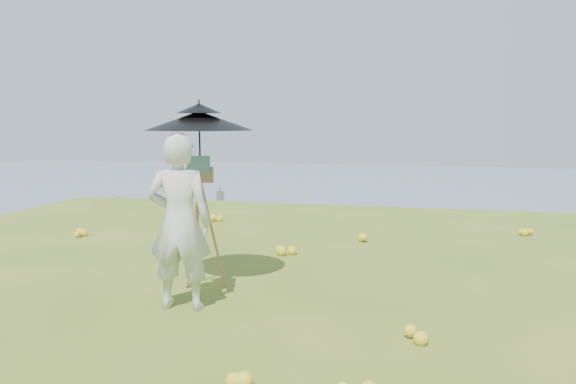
% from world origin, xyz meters
% --- Properties ---
extents(ground, '(14.00, 14.00, 0.00)m').
position_xyz_m(ground, '(0.00, 0.00, 0.00)').
color(ground, '#527120').
rests_on(ground, ground).
extents(shoreline_tier, '(170.00, 28.00, 8.00)m').
position_xyz_m(shoreline_tier, '(0.00, 75.00, -36.00)').
color(shoreline_tier, gray).
rests_on(shoreline_tier, bay_water).
extents(bay_water, '(700.00, 700.00, 0.00)m').
position_xyz_m(bay_water, '(0.00, 240.00, -34.00)').
color(bay_water, slate).
rests_on(bay_water, ground).
extents(peninsula, '(90.00, 60.00, 12.00)m').
position_xyz_m(peninsula, '(-75.00, 155.00, -29.00)').
color(peninsula, '#14370F').
rests_on(peninsula, bay_water).
extents(slope_trees, '(110.00, 50.00, 6.00)m').
position_xyz_m(slope_trees, '(0.00, 35.00, -15.00)').
color(slope_trees, '#1A4A16').
rests_on(slope_trees, forest_slope).
extents(harbor_town, '(110.00, 22.00, 5.00)m').
position_xyz_m(harbor_town, '(0.00, 75.00, -29.50)').
color(harbor_town, silver).
rests_on(harbor_town, shoreline_tier).
extents(moored_boats, '(140.00, 140.00, 0.70)m').
position_xyz_m(moored_boats, '(-12.50, 161.00, -33.65)').
color(moored_boats, white).
rests_on(moored_boats, bay_water).
extents(wildflowers, '(10.00, 10.50, 0.12)m').
position_xyz_m(wildflowers, '(0.00, 0.25, 0.06)').
color(wildflowers, yellow).
rests_on(wildflowers, ground).
extents(painter, '(0.67, 0.48, 1.73)m').
position_xyz_m(painter, '(-1.24, -0.23, 0.86)').
color(painter, beige).
rests_on(painter, ground).
extents(field_easel, '(0.65, 0.65, 1.48)m').
position_xyz_m(field_easel, '(-1.26, 0.38, 0.74)').
color(field_easel, '#95633E').
rests_on(field_easel, ground).
extents(sun_umbrella, '(1.31, 1.31, 0.86)m').
position_xyz_m(sun_umbrella, '(-1.27, 0.41, 1.65)').
color(sun_umbrella, black).
rests_on(sun_umbrella, field_easel).
extents(painter_cap, '(0.27, 0.30, 0.10)m').
position_xyz_m(painter_cap, '(-1.24, -0.23, 1.68)').
color(painter_cap, pink).
rests_on(painter_cap, painter).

